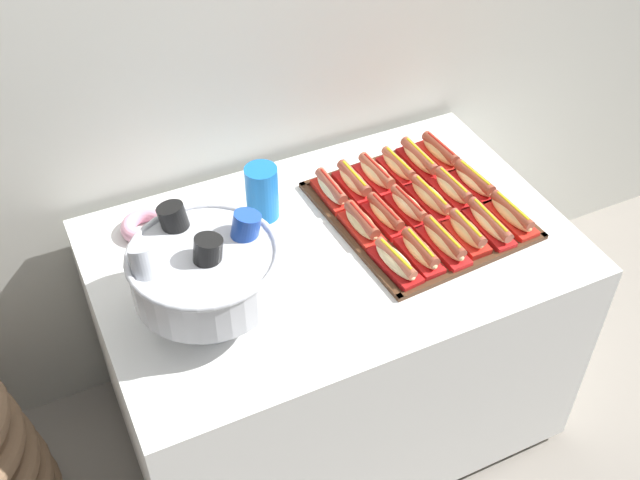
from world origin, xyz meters
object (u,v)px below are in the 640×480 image
(hot_dog_1, at_px, (420,251))
(hot_dog_4, at_px, (489,224))
(hot_dog_7, at_px, (385,215))
(hot_dog_2, at_px, (444,241))
(hot_dog_3, at_px, (467,232))
(serving_tray, at_px, (419,211))
(hot_dog_8, at_px, (408,207))
(hot_dog_5, at_px, (511,214))
(hot_dog_11, at_px, (474,181))
(hot_dog_15, at_px, (398,167))
(hot_dog_16, at_px, (419,159))
(hot_dog_0, at_px, (395,262))
(punch_bowl, at_px, (204,269))
(hot_dog_6, at_px, (362,224))
(hot_dog_13, at_px, (354,182))
(hot_dog_10, at_px, (453,189))
(hot_dog_14, at_px, (376,174))
(hot_dog_9, at_px, (431,198))
(hot_dog_12, at_px, (331,190))
(donut, at_px, (145,226))
(cup_stack, at_px, (262,193))
(hot_dog_17, at_px, (440,152))
(buffet_table, at_px, (332,334))

(hot_dog_1, bearing_deg, hot_dog_4, 3.79)
(hot_dog_7, bearing_deg, hot_dog_2, -61.77)
(hot_dog_2, bearing_deg, hot_dog_3, 3.79)
(serving_tray, bearing_deg, hot_dog_8, -176.21)
(hot_dog_5, height_order, hot_dog_8, hot_dog_5)
(hot_dog_11, bearing_deg, hot_dog_15, 136.06)
(serving_tray, height_order, hot_dog_16, hot_dog_16)
(hot_dog_0, relative_size, hot_dog_11, 1.00)
(hot_dog_7, relative_size, punch_bowl, 0.45)
(hot_dog_6, relative_size, hot_dog_8, 1.01)
(punch_bowl, bearing_deg, hot_dog_4, -3.73)
(hot_dog_2, bearing_deg, hot_dog_13, 106.59)
(hot_dog_4, relative_size, hot_dog_10, 1.15)
(hot_dog_11, distance_m, hot_dog_16, 0.18)
(hot_dog_14, bearing_deg, hot_dog_5, -51.92)
(hot_dog_0, height_order, hot_dog_6, hot_dog_6)
(hot_dog_2, bearing_deg, hot_dog_4, 3.79)
(hot_dog_15, bearing_deg, serving_tray, -99.01)
(hot_dog_7, xyz_separation_m, punch_bowl, (-0.54, -0.10, 0.11))
(hot_dog_3, xyz_separation_m, punch_bowl, (-0.70, 0.06, 0.11))
(hot_dog_9, bearing_deg, hot_dog_12, 147.54)
(hot_dog_1, height_order, hot_dog_15, hot_dog_1)
(hot_dog_16, bearing_deg, hot_dog_4, -86.21)
(hot_dog_3, relative_size, hot_dog_5, 0.86)
(hot_dog_13, bearing_deg, donut, 171.58)
(hot_dog_0, relative_size, hot_dog_8, 1.11)
(hot_dog_0, bearing_deg, hot_dog_11, 27.54)
(hot_dog_13, bearing_deg, hot_dog_10, -32.46)
(hot_dog_14, height_order, donut, hot_dog_14)
(hot_dog_4, relative_size, punch_bowl, 0.51)
(cup_stack, bearing_deg, hot_dog_17, 0.42)
(buffet_table, xyz_separation_m, hot_dog_12, (0.08, 0.17, 0.40))
(hot_dog_12, relative_size, cup_stack, 1.00)
(hot_dog_5, bearing_deg, buffet_table, 164.49)
(hot_dog_17, distance_m, punch_bowl, 0.88)
(hot_dog_1, bearing_deg, hot_dog_12, 106.59)
(hot_dog_5, relative_size, punch_bowl, 0.50)
(hot_dog_1, relative_size, hot_dog_14, 0.97)
(donut, bearing_deg, hot_dog_6, -26.07)
(hot_dog_2, distance_m, hot_dog_12, 0.36)
(buffet_table, bearing_deg, serving_tray, 4.33)
(hot_dog_6, distance_m, hot_dog_13, 0.18)
(hot_dog_17, distance_m, donut, 0.89)
(hot_dog_4, height_order, hot_dog_10, hot_dog_10)
(hot_dog_16, distance_m, punch_bowl, 0.81)
(hot_dog_4, distance_m, hot_dog_16, 0.33)
(serving_tray, xyz_separation_m, hot_dog_3, (0.05, -0.16, 0.03))
(buffet_table, height_order, hot_dog_11, hot_dog_11)
(hot_dog_11, height_order, hot_dog_14, hot_dog_11)
(serving_tray, height_order, hot_dog_2, hot_dog_2)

